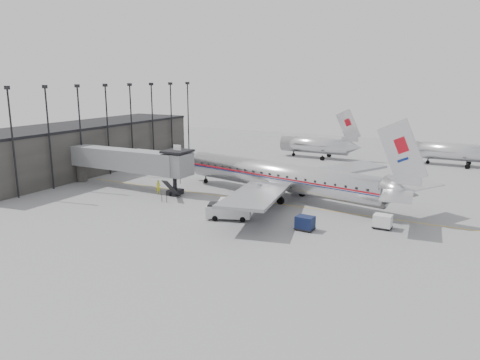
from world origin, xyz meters
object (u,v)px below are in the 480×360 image
(service_van, at_px, (229,209))
(ramp_worker, at_px, (158,187))
(baggage_cart_navy, at_px, (305,223))
(baggage_cart_white, at_px, (383,221))
(airliner, at_px, (284,177))

(service_van, height_order, ramp_worker, service_van)
(baggage_cart_navy, bearing_deg, baggage_cart_white, 35.73)
(service_van, distance_m, ramp_worker, 16.16)
(service_van, relative_size, baggage_cart_navy, 2.63)
(service_van, height_order, baggage_cart_navy, service_van)
(baggage_cart_navy, bearing_deg, ramp_worker, 171.14)
(ramp_worker, bearing_deg, airliner, 11.85)
(airliner, distance_m, baggage_cart_navy, 13.69)
(service_van, xyz_separation_m, baggage_cart_white, (16.64, 4.97, -0.44))
(airliner, xyz_separation_m, baggage_cart_navy, (7.26, -11.40, -2.19))
(airliner, height_order, baggage_cart_navy, airliner)
(airliner, distance_m, ramp_worker, 18.11)
(baggage_cart_navy, bearing_deg, airliner, 126.52)
(baggage_cart_navy, height_order, ramp_worker, ramp_worker)
(service_van, bearing_deg, airliner, 59.52)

